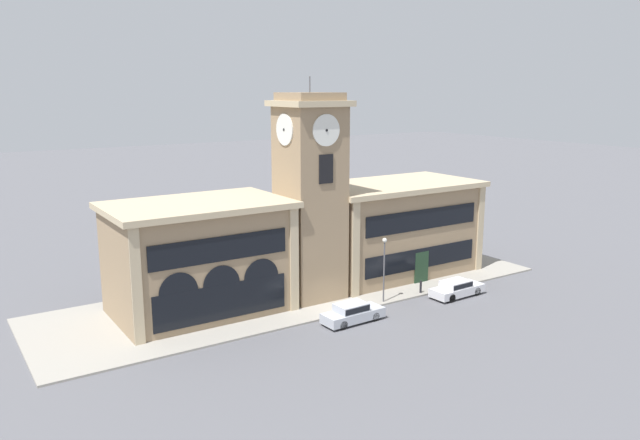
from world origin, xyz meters
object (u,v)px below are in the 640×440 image
(parked_car_mid, at_px, (457,288))
(street_lamp, at_px, (384,259))
(parked_car_near, at_px, (352,312))
(bollard, at_px, (421,287))

(parked_car_mid, distance_m, street_lamp, 6.99)
(parked_car_near, xyz_separation_m, street_lamp, (4.48, 1.96, 2.84))
(street_lamp, distance_m, bollard, 4.93)
(parked_car_near, bearing_deg, parked_car_mid, -1.66)
(bollard, bearing_deg, street_lamp, -179.57)
(parked_car_near, bearing_deg, street_lamp, 21.97)
(parked_car_near, bearing_deg, bollard, 11.60)
(parked_car_near, height_order, bollard, parked_car_near)
(street_lamp, bearing_deg, parked_car_near, -156.38)
(bollard, bearing_deg, parked_car_near, -166.74)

